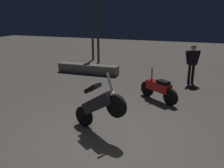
% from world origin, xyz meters
% --- Properties ---
extents(ground_plane, '(40.00, 40.00, 0.00)m').
position_xyz_m(ground_plane, '(0.00, 0.00, 0.00)').
color(ground_plane, '#605951').
extents(motorcycle_black_foreground, '(1.59, 0.68, 1.63)m').
position_xyz_m(motorcycle_black_foreground, '(-0.34, 0.23, 0.74)').
color(motorcycle_black_foreground, black).
rests_on(motorcycle_black_foreground, ground_plane).
extents(motorcycle_red_parked_left, '(1.41, 1.05, 1.11)m').
position_xyz_m(motorcycle_red_parked_left, '(0.75, 2.99, 0.44)').
color(motorcycle_red_parked_left, black).
rests_on(motorcycle_red_parked_left, ground_plane).
extents(person_rider_beside, '(0.64, 0.37, 1.66)m').
position_xyz_m(person_rider_beside, '(1.75, 5.52, 0.99)').
color(person_rider_beside, black).
rests_on(person_rider_beside, ground_plane).
extents(streetlamp_near, '(0.36, 0.36, 4.79)m').
position_xyz_m(streetlamp_near, '(-4.26, 8.92, 3.06)').
color(streetlamp_near, '#38383D').
rests_on(streetlamp_near, ground_plane).
extents(streetlamp_far, '(0.36, 0.36, 4.78)m').
position_xyz_m(streetlamp_far, '(-3.57, 8.13, 3.05)').
color(streetlamp_far, '#38383D').
rests_on(streetlamp_far, ground_plane).
extents(planter_wall_low, '(3.09, 0.50, 0.45)m').
position_xyz_m(planter_wall_low, '(-3.12, 5.64, 0.23)').
color(planter_wall_low, gray).
rests_on(planter_wall_low, ground_plane).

